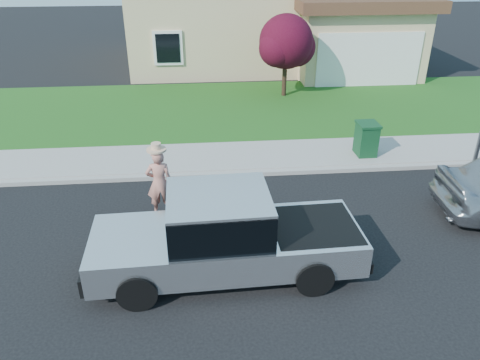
{
  "coord_description": "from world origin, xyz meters",
  "views": [
    {
      "loc": [
        -0.92,
        -8.84,
        6.04
      ],
      "look_at": [
        -0.08,
        0.35,
        1.2
      ],
      "focal_mm": 35.0,
      "sensor_mm": 36.0,
      "label": 1
    }
  ],
  "objects_px": {
    "ornamental_tree": "(287,44)",
    "trash_bin": "(366,139)",
    "pickup_truck": "(225,237)",
    "woman": "(159,182)"
  },
  "relations": [
    {
      "from": "trash_bin",
      "to": "pickup_truck",
      "type": "bearing_deg",
      "value": -133.22
    },
    {
      "from": "ornamental_tree",
      "to": "trash_bin",
      "type": "bearing_deg",
      "value": -77.65
    },
    {
      "from": "pickup_truck",
      "to": "ornamental_tree",
      "type": "distance_m",
      "value": 11.72
    },
    {
      "from": "woman",
      "to": "trash_bin",
      "type": "relative_size",
      "value": 1.88
    },
    {
      "from": "ornamental_tree",
      "to": "trash_bin",
      "type": "xyz_separation_m",
      "value": [
        1.36,
        -6.21,
        -1.54
      ]
    },
    {
      "from": "pickup_truck",
      "to": "trash_bin",
      "type": "distance_m",
      "value": 6.75
    },
    {
      "from": "ornamental_tree",
      "to": "trash_bin",
      "type": "height_order",
      "value": "ornamental_tree"
    },
    {
      "from": "ornamental_tree",
      "to": "trash_bin",
      "type": "distance_m",
      "value": 6.54
    },
    {
      "from": "woman",
      "to": "ornamental_tree",
      "type": "xyz_separation_m",
      "value": [
        4.59,
        8.87,
        1.31
      ]
    },
    {
      "from": "pickup_truck",
      "to": "woman",
      "type": "xyz_separation_m",
      "value": [
        -1.41,
        2.34,
        0.06
      ]
    }
  ]
}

